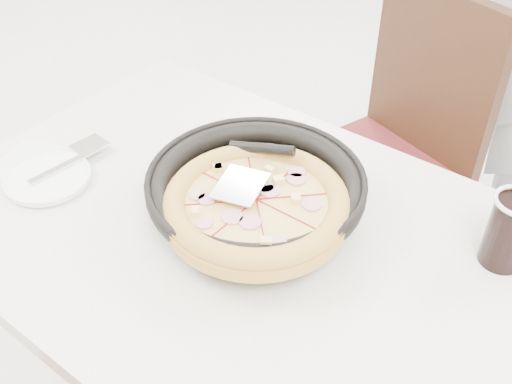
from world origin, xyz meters
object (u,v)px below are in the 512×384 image
Objects in this scene: main_table at (246,349)px; chair_far at (373,166)px; cola_glass at (509,233)px; pizza_pan at (256,195)px; side_plate at (48,178)px; pizza at (256,209)px.

chair_far is (-0.06, 0.66, 0.10)m from main_table.
cola_glass reaches higher than main_table.
side_plate is (-0.39, -0.19, -0.03)m from pizza_pan.
pizza is 0.45m from side_plate.
pizza_pan is 1.12× the size of pizza.
cola_glass reaches higher than side_plate.
pizza_pan is at bearing 112.58° from chair_far.
main_table is 0.44m from pizza.
pizza is 0.43m from cola_glass.
chair_far is 0.69m from pizza_pan.
chair_far is 0.73m from cola_glass.
side_plate is at bearing -156.76° from cola_glass.
pizza is at bearing -51.39° from pizza_pan.
pizza_pan reaches higher than side_plate.
pizza is at bearing 4.59° from main_table.
pizza is at bearing 115.42° from chair_far.
main_table is 0.57m from side_plate.
side_plate is at bearing 84.70° from chair_far.
pizza is at bearing 17.98° from side_plate.
cola_glass is (0.81, 0.35, 0.06)m from side_plate.
pizza is (0.03, 0.00, 0.44)m from main_table.
chair_far is at bearing 95.09° from main_table.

